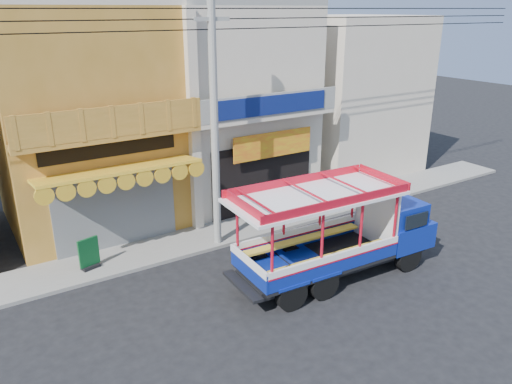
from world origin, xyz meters
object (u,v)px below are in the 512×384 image
songthaew_truck (349,229)px  potted_plant_b (319,200)px  potted_plant_c (335,186)px  utility_pole (218,103)px  green_sign (89,256)px

songthaew_truck → potted_plant_b: 5.04m
potted_plant_b → potted_plant_c: (1.48, 0.74, 0.08)m
potted_plant_b → potted_plant_c: potted_plant_c is taller
utility_pole → green_sign: 6.35m
potted_plant_b → utility_pole: bearing=49.3°
green_sign → utility_pole: bearing=-6.6°
songthaew_truck → potted_plant_c: size_ratio=6.40×
green_sign → potted_plant_c: 10.76m
utility_pole → songthaew_truck: 5.77m
utility_pole → green_sign: bearing=173.4°
green_sign → potted_plant_c: bearing=3.5°
green_sign → potted_plant_b: bearing=-0.5°
green_sign → potted_plant_b: size_ratio=1.16×
songthaew_truck → potted_plant_c: 6.45m
utility_pole → potted_plant_c: bearing=10.6°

